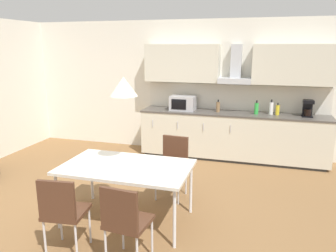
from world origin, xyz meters
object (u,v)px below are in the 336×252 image
Objects in this scene: bottle_green at (256,108)px; dining_table at (126,169)px; bottle_brown at (218,107)px; chair_far_right at (173,160)px; microwave at (183,103)px; coffee_maker at (308,108)px; bottle_white at (271,108)px; chair_near_left at (62,208)px; bottle_yellow at (278,110)px; chair_near_right at (125,218)px; pendant_lamp at (124,87)px.

dining_table is at bearing -117.83° from bottle_green.
chair_far_right is (-0.37, -1.88, -0.47)m from bottle_brown.
microwave is 0.31× the size of dining_table.
bottle_white is at bearing 177.91° from coffee_maker.
coffee_maker reaches higher than bottle_white.
bottle_green reaches higher than chair_near_left.
coffee_maker reaches higher than dining_table.
bottle_brown is at bearing -179.00° from bottle_yellow.
bottle_white is at bearing 69.48° from chair_near_right.
microwave is 0.69m from bottle_brown.
chair_far_right is (0.01, 1.69, 0.00)m from chair_near_right.
bottle_yellow is 3.91m from chair_near_right.
bottle_brown is at bearing 73.37° from chair_near_left.
bottle_yellow is 0.25× the size of chair_near_right.
bottle_brown is (-1.59, -0.02, -0.05)m from coffee_maker.
dining_table is (-1.43, -2.72, -0.33)m from bottle_green.
bottle_yellow is at bearing 4.27° from bottle_green.
bottle_yellow reaches higher than chair_near_right.
bottle_yellow is 3.36m from pendant_lamp.
bottle_brown is 0.85× the size of bottle_white.
coffee_maker is at bearing 61.24° from chair_near_right.
coffee_maker reaches higher than microwave.
bottle_white is (-0.11, 0.02, 0.02)m from bottle_yellow.
pendant_lamp reaches higher than bottle_yellow.
microwave is at bearing 89.22° from pendant_lamp.
chair_far_right is at bearing -127.38° from bottle_yellow.
bottle_brown is at bearing -177.53° from bottle_white.
coffee_maker is at bearing -2.09° from bottle_white.
chair_far_right is at bearing -119.95° from bottle_green.
microwave is 1.50× the size of pendant_lamp.
pendant_lamp reaches higher than chair_near_right.
pendant_lamp is at bearing -90.78° from microwave.
dining_table is at bearing -90.78° from microwave.
bottle_green is 0.16× the size of dining_table.
bottle_green is at bearing -168.98° from bottle_white.
bottle_white reaches higher than chair_far_right.
bottle_white is at bearing 2.47° from bottle_brown.
bottle_white reaches higher than bottle_yellow.
bottle_green is at bearing -175.73° from bottle_yellow.
microwave is 1.97m from chair_far_right.
chair_near_right is at bearing -118.76° from coffee_maker.
coffee_maker reaches higher than chair_far_right.
coffee_maker is at bearing 1.84° from bottle_green.
chair_near_right is 1.47m from pendant_lamp.
bottle_yellow is 2.44m from chair_far_right.
bottle_white is 0.32× the size of chair_near_left.
bottle_brown is 0.15× the size of dining_table.
chair_near_right is 0.68m from chair_near_left.
bottle_yellow is 0.25× the size of chair_near_left.
microwave is at bearing 94.89° from chair_near_right.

